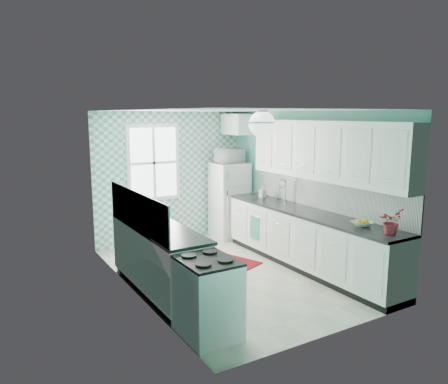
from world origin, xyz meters
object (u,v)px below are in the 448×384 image
sink (278,203)px  potted_plant (391,221)px  microwave (230,156)px  ceiling_light (262,124)px  fruit_bowl (362,224)px  stove (207,296)px  fridge (229,200)px

sink → potted_plant: 2.34m
potted_plant → sink: bearing=89.9°
potted_plant → microwave: microwave is taller
ceiling_light → microwave: 2.92m
fruit_bowl → potted_plant: potted_plant is taller
sink → fruit_bowl: (-0.00, -1.87, 0.04)m
stove → microwave: microwave is taller
fridge → stove: bearing=-125.9°
microwave → fridge: bearing=53.9°
fruit_bowl → microwave: 3.39m
ceiling_light → potted_plant: ceiling_light is taller
sink → fruit_bowl: bearing=-91.3°
ceiling_light → fridge: 3.25m
fridge → sink: fridge is taller
fridge → potted_plant: 3.80m
microwave → sink: bearing=93.0°
fridge → microwave: microwave is taller
fruit_bowl → stove: bearing=179.5°
microwave → potted_plant: bearing=90.7°
stove → potted_plant: bearing=-11.8°
ceiling_light → potted_plant: 2.07m
ceiling_light → microwave: ceiling_light is taller
fruit_bowl → potted_plant: size_ratio=0.81×
potted_plant → microwave: (-0.09, 3.78, 0.53)m
stove → sink: size_ratio=1.64×
stove → fruit_bowl: (2.40, -0.02, 0.52)m
stove → fruit_bowl: fruit_bowl is taller
fruit_bowl → microwave: (-0.09, 3.32, 0.67)m
fridge → fruit_bowl: fridge is taller
microwave → stove: bearing=54.3°
ceiling_light → fridge: ceiling_light is taller
fridge → fruit_bowl: (0.09, -3.32, 0.23)m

